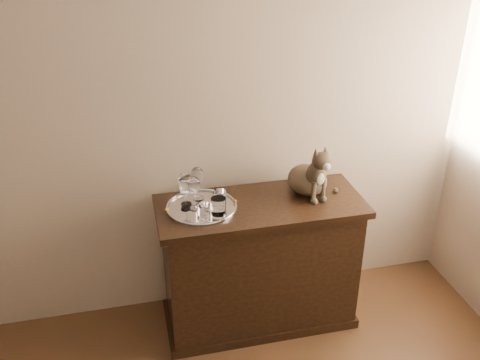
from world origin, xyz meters
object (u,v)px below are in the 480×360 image
object	(u,v)px
wine_glass_d	(194,193)
tumbler_c	(220,198)
wine_glass_c	(185,195)
tray	(202,208)
sideboard	(259,264)
tumbler_a	(218,206)
cat	(308,167)
tumbler_b	(203,212)
wine_glass_a	(185,189)
wine_glass_b	(198,183)

from	to	relation	value
wine_glass_d	tumbler_c	xyz separation A→B (m)	(0.14, 0.01, -0.06)
wine_glass_c	tray	bearing A→B (deg)	-2.39
sideboard	wine_glass_c	bearing A→B (deg)	176.72
tumbler_a	tray	bearing A→B (deg)	131.60
wine_glass_c	tumbler_a	world-z (taller)	wine_glass_c
tumbler_a	cat	xyz separation A→B (m)	(0.56, 0.13, 0.11)
tray	tumbler_b	bearing A→B (deg)	-95.00
tray	wine_glass_d	size ratio (longest dim) A/B	2.01
wine_glass_d	tumbler_a	size ratio (longest dim) A/B	2.09
wine_glass_a	cat	distance (m)	0.72
wine_glass_b	sideboard	bearing A→B (deg)	-19.73
tumbler_a	tumbler_c	size ratio (longest dim) A/B	1.11
tumbler_a	tumbler_c	bearing A→B (deg)	74.77
tray	tumbler_b	size ratio (longest dim) A/B	4.64
tumbler_a	tumbler_b	world-z (taller)	tumbler_a
wine_glass_b	tumbler_c	xyz separation A→B (m)	(0.11, -0.10, -0.06)
wine_glass_a	wine_glass_d	world-z (taller)	wine_glass_a
sideboard	tray	xyz separation A→B (m)	(-0.34, 0.02, 0.43)
wine_glass_b	tumbler_b	size ratio (longest dim) A/B	2.34
sideboard	wine_glass_c	world-z (taller)	wine_glass_c
wine_glass_a	tumbler_b	world-z (taller)	wine_glass_a
wine_glass_c	tumbler_c	bearing A→B (deg)	0.74
wine_glass_a	wine_glass_c	xyz separation A→B (m)	(-0.01, -0.05, -0.01)
cat	tray	bearing A→B (deg)	170.89
sideboard	wine_glass_a	xyz separation A→B (m)	(-0.42, 0.07, 0.53)
wine_glass_a	wine_glass_d	xyz separation A→B (m)	(0.04, -0.05, -0.00)
sideboard	wine_glass_b	distance (m)	0.65
sideboard	wine_glass_a	world-z (taller)	wine_glass_a
tray	tumbler_c	bearing A→B (deg)	3.41
tray	tumbler_b	world-z (taller)	tumbler_b
sideboard	wine_glass_a	size ratio (longest dim) A/B	5.98
tumbler_c	tumbler_a	bearing A→B (deg)	-105.23
tray	tumbler_c	xyz separation A→B (m)	(0.11, 0.01, 0.05)
tumbler_c	cat	distance (m)	0.55
wine_glass_b	cat	xyz separation A→B (m)	(0.64, -0.06, 0.06)
tumbler_c	wine_glass_a	bearing A→B (deg)	166.96
wine_glass_b	tumbler_c	distance (m)	0.16
sideboard	tray	size ratio (longest dim) A/B	3.00
wine_glass_b	wine_glass_c	distance (m)	0.13
sideboard	tumbler_b	bearing A→B (deg)	-163.34
wine_glass_a	tumbler_a	world-z (taller)	wine_glass_a
cat	tumbler_a	bearing A→B (deg)	-179.63
sideboard	wine_glass_a	distance (m)	0.68
wine_glass_a	tumbler_b	bearing A→B (deg)	-68.39
tumbler_b	wine_glass_c	bearing A→B (deg)	121.56
sideboard	tray	world-z (taller)	tray
sideboard	wine_glass_d	xyz separation A→B (m)	(-0.38, 0.02, 0.53)
wine_glass_b	tumbler_c	size ratio (longest dim) A/B	2.37
wine_glass_c	wine_glass_d	xyz separation A→B (m)	(0.05, -0.01, 0.01)
wine_glass_b	wine_glass_d	distance (m)	0.11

